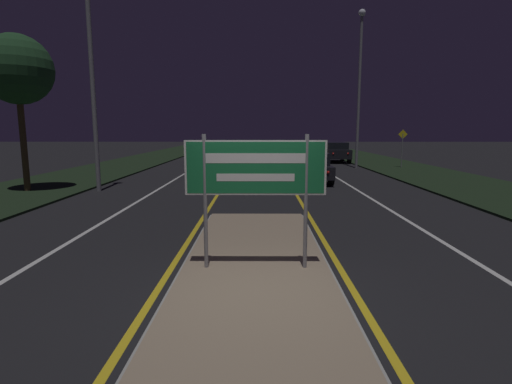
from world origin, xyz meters
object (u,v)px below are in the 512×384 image
Objects in this scene: car_receding_0 at (310,166)px; warning_sign at (402,145)px; car_receding_1 at (335,152)px; streetlight_right_near at (360,76)px; streetlight_left_near at (90,48)px; car_approaching_0 at (210,163)px; highway_sign at (256,173)px; car_approaching_1 at (198,148)px.

warning_sign reaches higher than car_receding_0.
car_receding_0 is at bearing -106.37° from car_receding_1.
streetlight_right_near is 2.37× the size of car_receding_1.
streetlight_right_near is at bearing 60.53° from car_receding_0.
warning_sign is (15.95, 9.87, -4.14)m from streetlight_left_near.
highway_sign is at bearing -80.21° from car_approaching_0.
car_approaching_1 is (-3.02, 15.68, 0.09)m from car_approaching_0.
car_receding_1 is at bearing 95.09° from streetlight_right_near.
streetlight_right_near reaches higher than warning_sign.
streetlight_right_near is 2.09× the size of car_approaching_0.
car_receding_0 is 1.02× the size of car_receding_1.
car_receding_0 is 1.76× the size of warning_sign.
car_receding_0 is at bearing -135.27° from warning_sign.
car_receding_1 is 6.26m from warning_sign.
streetlight_right_near reaches higher than car_receding_1.
streetlight_right_near is at bearing 175.04° from warning_sign.
car_approaching_1 is (-12.15, 11.08, -5.13)m from streetlight_right_near.
car_receding_1 is at bearing 47.87° from car_approaching_0.
car_receding_0 is 5.70m from car_approaching_0.
car_approaching_0 is 12.80m from warning_sign.
car_approaching_0 is at bearing 99.79° from highway_sign.
car_receding_1 is at bearing 73.63° from car_receding_0.
car_approaching_0 is at bearing -160.09° from warning_sign.
warning_sign is at bearing -4.96° from streetlight_right_near.
highway_sign is 21.09m from streetlight_right_near.
car_receding_0 is 0.95× the size of car_approaching_1.
car_approaching_1 is (-11.70, 6.08, -0.03)m from car_receding_1.
streetlight_left_near is 0.96× the size of streetlight_right_near.
car_approaching_1 is at bearing 100.36° from highway_sign.
car_approaching_0 is at bearing -153.25° from streetlight_right_near.
car_approaching_0 is 1.95× the size of warning_sign.
car_approaching_0 is (-2.59, 15.02, -1.07)m from highway_sign.
streetlight_right_near is 11.48m from car_approaching_0.
warning_sign is (9.42, 19.37, -0.22)m from highway_sign.
streetlight_left_near is (-6.53, 9.50, 3.92)m from highway_sign.
streetlight_right_near is (6.54, 19.62, 4.15)m from highway_sign.
car_receding_0 is 12.56m from car_receding_1.
highway_sign is 25.38m from car_receding_1.
car_approaching_0 is at bearing -79.10° from car_approaching_1.
highway_sign is 12.87m from car_receding_0.
highway_sign reaches higher than car_approaching_1.
car_receding_0 is 9.70m from warning_sign.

